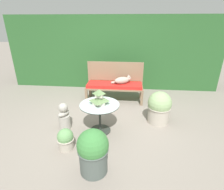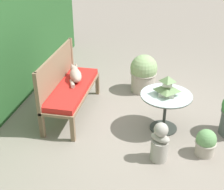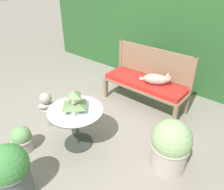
# 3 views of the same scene
# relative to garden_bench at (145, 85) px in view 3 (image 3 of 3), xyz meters

# --- Properties ---
(ground) EXTENTS (30.00, 30.00, 0.00)m
(ground) POSITION_rel_garden_bench_xyz_m (-0.16, -1.15, -0.41)
(ground) COLOR gray
(foliage_hedge_back) EXTENTS (6.40, 1.09, 2.17)m
(foliage_hedge_back) POSITION_rel_garden_bench_xyz_m (-0.16, 1.50, 0.67)
(foliage_hedge_back) COLOR #285628
(foliage_hedge_back) RESTS_ON ground
(garden_bench) EXTENTS (1.48, 0.51, 0.49)m
(garden_bench) POSITION_rel_garden_bench_xyz_m (0.00, 0.00, 0.00)
(garden_bench) COLOR #7F664C
(garden_bench) RESTS_ON ground
(bench_backrest) EXTENTS (1.48, 0.06, 1.00)m
(bench_backrest) POSITION_rel_garden_bench_xyz_m (0.00, 0.23, 0.29)
(bench_backrest) COLOR #7F664C
(bench_backrest) RESTS_ON ground
(cat) EXTENTS (0.52, 0.33, 0.22)m
(cat) POSITION_rel_garden_bench_xyz_m (0.21, 0.00, 0.17)
(cat) COLOR #A89989
(cat) RESTS_ON garden_bench
(patio_table) EXTENTS (0.73, 0.73, 0.58)m
(patio_table) POSITION_rel_garden_bench_xyz_m (-0.16, -1.45, 0.04)
(patio_table) COLOR #2D332D
(patio_table) RESTS_ON ground
(pagoda_birdhouse) EXTENTS (0.29, 0.29, 0.29)m
(pagoda_birdhouse) POSITION_rel_garden_bench_xyz_m (-0.16, -1.45, 0.29)
(pagoda_birdhouse) COLOR beige
(pagoda_birdhouse) RESTS_ON patio_table
(garden_bust) EXTENTS (0.25, 0.29, 0.55)m
(garden_bust) POSITION_rel_garden_bench_xyz_m (-0.87, -1.43, -0.16)
(garden_bust) COLOR #A39E93
(garden_bust) RESTS_ON ground
(potted_plant_patio_mid) EXTENTS (0.48, 0.48, 0.68)m
(potted_plant_patio_mid) POSITION_rel_garden_bench_xyz_m (1.01, -1.00, -0.07)
(potted_plant_patio_mid) COLOR #ADA393
(potted_plant_patio_mid) RESTS_ON ground
(potted_plant_path_edge) EXTENTS (0.28, 0.28, 0.37)m
(potted_plant_path_edge) POSITION_rel_garden_bench_xyz_m (-0.64, -2.01, -0.23)
(potted_plant_path_edge) COLOR #ADA393
(potted_plant_path_edge) RESTS_ON ground
(potted_plant_table_near) EXTENTS (0.43, 0.43, 0.67)m
(potted_plant_table_near) POSITION_rel_garden_bench_xyz_m (-0.09, -2.44, -0.07)
(potted_plant_table_near) COLOR #4C5651
(potted_plant_table_near) RESTS_ON ground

